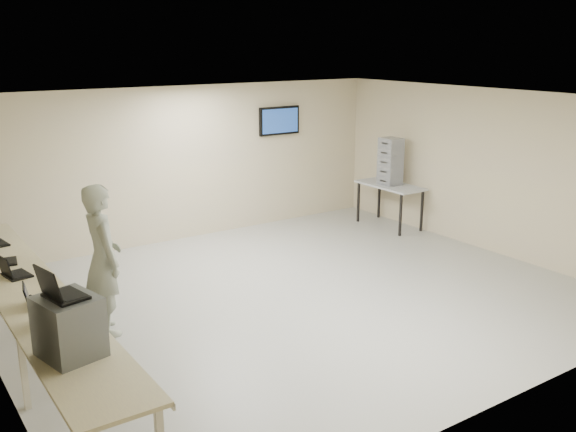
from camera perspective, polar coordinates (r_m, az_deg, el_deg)
room at (r=8.95m, az=0.69°, el=1.44°), size 8.01×7.01×2.81m
workbench at (r=7.69m, az=-21.93°, el=-6.62°), size 0.76×6.00×0.90m
equipment_box at (r=5.92m, az=-18.90°, el=-9.28°), size 0.56×0.61×0.54m
laptop_on_box at (r=5.78m, az=-19.74°, el=-6.26°), size 0.38×0.43×0.29m
laptop_0 at (r=6.67m, az=-20.21°, el=-8.42°), size 0.40×0.43×0.29m
laptop_1 at (r=7.17m, az=-21.66°, el=-6.99°), size 0.32×0.36×0.25m
laptop_2 at (r=8.13m, az=-23.36°, el=-4.51°), size 0.35×0.39×0.28m
laptop_3 at (r=8.66m, az=-24.12°, el=-3.45°), size 0.33×0.37×0.26m
soldier at (r=8.22m, az=-16.12°, el=-3.75°), size 0.46×0.70×1.91m
side_table at (r=12.72m, az=9.06°, el=2.47°), size 0.66×1.41×0.85m
storage_bins at (r=12.60m, az=9.10°, el=4.81°), size 0.35×0.39×0.91m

